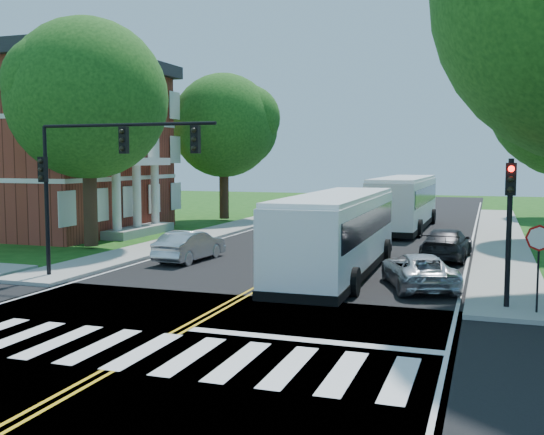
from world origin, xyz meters
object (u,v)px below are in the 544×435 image
at_px(bus_follow, 404,202).
at_px(dark_sedan, 446,244).
at_px(signal_nw, 98,163).
at_px(bus_lead, 338,232).
at_px(suv, 418,271).
at_px(signal_ne, 510,213).
at_px(hatchback, 190,246).

relative_size(bus_follow, dark_sedan, 2.74).
relative_size(signal_nw, bus_lead, 0.58).
bearing_deg(signal_nw, bus_lead, 28.28).
bearing_deg(suv, signal_nw, -5.44).
relative_size(bus_lead, bus_follow, 0.94).
height_order(bus_follow, suv, bus_follow).
height_order(signal_nw, bus_lead, signal_nw).
distance_m(signal_ne, dark_sedan, 10.27).
height_order(bus_follow, dark_sedan, bus_follow).
bearing_deg(bus_follow, signal_ne, 105.53).
bearing_deg(signal_ne, bus_follow, 104.90).
height_order(signal_ne, dark_sedan, signal_ne).
relative_size(signal_ne, bus_lead, 0.36).
distance_m(signal_nw, suv, 12.12).
bearing_deg(bus_lead, hatchback, -11.35).
xyz_separation_m(signal_nw, suv, (11.20, 2.72, -3.75)).
distance_m(signal_ne, bus_follow, 22.46).
bearing_deg(signal_ne, hatchback, 157.14).
height_order(signal_ne, bus_follow, signal_ne).
height_order(signal_ne, bus_lead, signal_ne).
bearing_deg(bus_lead, bus_follow, -92.12).
bearing_deg(dark_sedan, bus_follow, -70.59).
bearing_deg(bus_lead, signal_ne, 144.24).
xyz_separation_m(signal_nw, dark_sedan, (11.71, 9.75, -3.67)).
distance_m(signal_nw, bus_follow, 23.36).
relative_size(hatchback, dark_sedan, 0.87).
relative_size(hatchback, suv, 0.94).
relative_size(signal_ne, bus_follow, 0.34).
bearing_deg(hatchback, signal_ne, 161.46).
distance_m(bus_follow, hatchback, 17.78).
relative_size(bus_lead, suv, 2.79).
distance_m(bus_follow, suv, 19.23).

